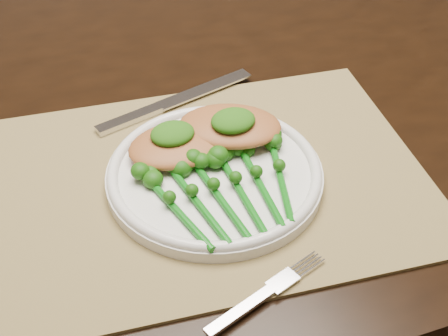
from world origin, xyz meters
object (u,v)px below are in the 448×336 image
object	(u,v)px
placemat	(213,180)
broccolini_bundle	(232,197)
dining_table	(213,258)
dinner_plate	(215,173)
chicken_fillet_left	(180,144)

from	to	relation	value
placemat	broccolini_bundle	world-z (taller)	broccolini_bundle
dining_table	dinner_plate	bearing A→B (deg)	-107.00
dining_table	dinner_plate	size ratio (longest dim) A/B	6.60
placemat	dinner_plate	size ratio (longest dim) A/B	1.97
broccolini_bundle	dining_table	bearing A→B (deg)	72.84
dinner_plate	broccolini_bundle	size ratio (longest dim) A/B	1.48
dinner_plate	chicken_fillet_left	xyz separation A→B (m)	(-0.03, 0.05, 0.02)
placemat	chicken_fillet_left	size ratio (longest dim) A/B	3.98
chicken_fillet_left	broccolini_bundle	distance (m)	0.10
dinner_plate	broccolini_bundle	xyz separation A→B (m)	(0.00, -0.05, 0.01)
dining_table	chicken_fillet_left	world-z (taller)	chicken_fillet_left
placemat	broccolini_bundle	xyz separation A→B (m)	(0.00, -0.05, 0.02)
dining_table	broccolini_bundle	xyz separation A→B (m)	(-0.06, -0.25, 0.40)
chicken_fillet_left	broccolini_bundle	world-z (taller)	chicken_fillet_left
placemat	broccolini_bundle	bearing A→B (deg)	-82.07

